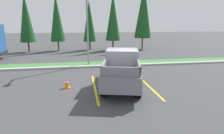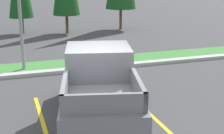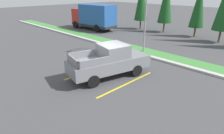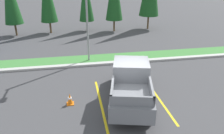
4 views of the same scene
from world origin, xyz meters
TOP-DOWN VIEW (x-y plane):
  - ground_plane at (0.00, 0.00)m, footprint 120.00×120.00m
  - parking_line_near at (-1.46, -0.01)m, footprint 0.12×4.80m
  - parking_line_far at (1.64, -0.01)m, footprint 0.12×4.80m
  - curb_strip at (0.00, 5.00)m, footprint 56.00×0.40m
  - grass_median at (0.00, 6.10)m, footprint 56.00×1.80m
  - pickup_truck_main at (0.10, 0.04)m, footprint 3.08×5.52m

SIDE VIEW (x-z plane):
  - ground_plane at x=0.00m, z-range 0.00..0.00m
  - parking_line_near at x=-1.46m, z-range 0.00..0.01m
  - parking_line_far at x=1.64m, z-range 0.00..0.01m
  - grass_median at x=0.00m, z-range 0.00..0.06m
  - curb_strip at x=0.00m, z-range 0.00..0.15m
  - pickup_truck_main at x=0.10m, z-range -0.01..2.09m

